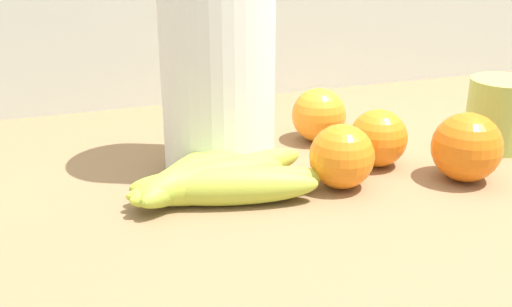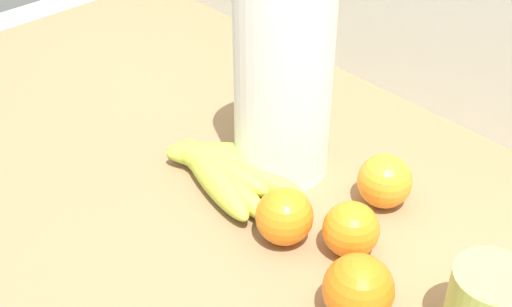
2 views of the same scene
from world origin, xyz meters
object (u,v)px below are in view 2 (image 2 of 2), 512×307
at_px(orange_back_right, 284,216).
at_px(paper_towel_roll, 283,71).
at_px(banana_bunch, 226,168).
at_px(orange_front, 351,230).
at_px(orange_center, 385,181).
at_px(mug, 487,306).
at_px(orange_far_right, 358,290).

xyz_separation_m(orange_back_right, paper_towel_roll, (-0.11, 0.10, 0.11)).
bearing_deg(banana_bunch, orange_front, 4.70).
distance_m(banana_bunch, orange_center, 0.21).
distance_m(banana_bunch, mug, 0.38).
bearing_deg(mug, orange_far_right, -145.20).
bearing_deg(orange_front, mug, 1.39).
height_order(banana_bunch, orange_front, orange_front).
bearing_deg(mug, orange_back_right, -169.44).
height_order(orange_back_right, paper_towel_roll, paper_towel_roll).
height_order(orange_front, paper_towel_roll, paper_towel_roll).
bearing_deg(orange_center, mug, -24.95).
bearing_deg(paper_towel_roll, banana_bunch, -110.17).
xyz_separation_m(banana_bunch, orange_front, (0.20, 0.02, 0.01)).
bearing_deg(paper_towel_roll, orange_front, -18.70).
bearing_deg(orange_far_right, orange_front, 134.91).
distance_m(orange_front, paper_towel_roll, 0.22).
relative_size(orange_front, mug, 0.77).
height_order(orange_front, mug, mug).
bearing_deg(paper_towel_roll, orange_far_right, -27.79).
relative_size(banana_bunch, mug, 2.44).
xyz_separation_m(orange_far_right, orange_back_right, (-0.14, 0.03, -0.00)).
xyz_separation_m(orange_center, orange_far_right, (0.10, -0.17, 0.00)).
xyz_separation_m(orange_center, orange_back_right, (-0.04, -0.14, -0.00)).
relative_size(orange_far_right, paper_towel_roll, 0.23).
bearing_deg(orange_far_right, orange_back_right, 168.38).
relative_size(banana_bunch, orange_center, 3.05).
distance_m(banana_bunch, orange_back_right, 0.14).
relative_size(paper_towel_roll, mug, 3.76).
xyz_separation_m(orange_front, mug, (0.17, 0.00, 0.01)).
bearing_deg(orange_front, banana_bunch, -175.30).
distance_m(orange_center, mug, 0.22).
distance_m(orange_front, orange_back_right, 0.08).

